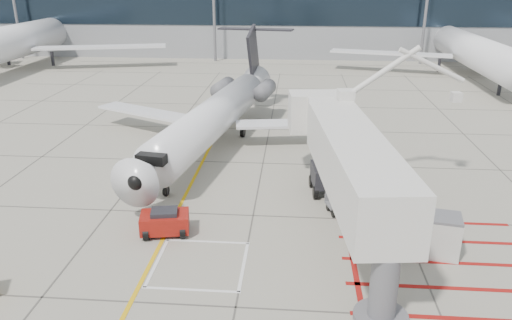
{
  "coord_description": "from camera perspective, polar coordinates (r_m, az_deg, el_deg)",
  "views": [
    {
      "loc": [
        2.14,
        -20.33,
        12.48
      ],
      "look_at": [
        0.0,
        6.0,
        2.5
      ],
      "focal_mm": 35.0,
      "sensor_mm": 36.0,
      "label": 1
    }
  ],
  "objects": [
    {
      "name": "baggage_cart",
      "position": [
        27.92,
        9.91,
        -4.92
      ],
      "size": [
        2.01,
        1.58,
        1.12
      ],
      "primitive_type": null,
      "rotation": [
        0.0,
        0.0,
        0.29
      ],
      "color": "slate",
      "rests_on": "ground_plane"
    },
    {
      "name": "terminal_building",
      "position": [
        90.84,
        10.04,
        16.94
      ],
      "size": [
        180.0,
        28.0,
        14.0
      ],
      "primitive_type": "cube",
      "color": "gray",
      "rests_on": "ground_plane"
    },
    {
      "name": "regional_jet",
      "position": [
        35.03,
        -6.06,
        6.34
      ],
      "size": [
        27.87,
        32.9,
        7.73
      ],
      "primitive_type": null,
      "rotation": [
        0.0,
        0.0,
        -0.16
      ],
      "color": "silver",
      "rests_on": "ground_plane"
    },
    {
      "name": "jet_bridge",
      "position": [
        24.01,
        11.01,
        -1.41
      ],
      "size": [
        10.45,
        18.83,
        7.2
      ],
      "primitive_type": null,
      "rotation": [
        0.0,
        0.0,
        0.11
      ],
      "color": "silver",
      "rests_on": "ground_plane"
    },
    {
      "name": "cone_side",
      "position": [
        31.51,
        6.77,
        -2.29
      ],
      "size": [
        0.37,
        0.37,
        0.51
      ],
      "primitive_type": "cone",
      "color": "#DF5C0B",
      "rests_on": "ground_plane"
    },
    {
      "name": "ground_plane",
      "position": [
        23.96,
        -1.18,
        -10.71
      ],
      "size": [
        260.0,
        260.0,
        0.0
      ],
      "primitive_type": "plane",
      "color": "gray",
      "rests_on": "ground"
    },
    {
      "name": "pushback_tug",
      "position": [
        25.76,
        -10.38,
        -6.88
      ],
      "size": [
        2.64,
        1.91,
        1.4
      ],
      "primitive_type": null,
      "rotation": [
        0.0,
        0.0,
        0.18
      ],
      "color": "maroon",
      "rests_on": "ground_plane"
    },
    {
      "name": "cone_nose",
      "position": [
        26.88,
        -8.9,
        -6.7
      ],
      "size": [
        0.32,
        0.32,
        0.45
      ],
      "primitive_type": "cone",
      "color": "#F94F0D",
      "rests_on": "ground_plane"
    },
    {
      "name": "terminal_glass_band",
      "position": [
        76.82,
        11.0,
        17.0
      ],
      "size": [
        180.0,
        0.1,
        6.0
      ],
      "primitive_type": "cube",
      "color": "black",
      "rests_on": "ground_plane"
    },
    {
      "name": "bg_aircraft_c",
      "position": [
        70.15,
        23.43,
        13.59
      ],
      "size": [
        34.72,
        38.58,
        11.57
      ],
      "primitive_type": null,
      "color": "silver",
      "rests_on": "ground_plane"
    },
    {
      "name": "ground_power_unit",
      "position": [
        24.94,
        19.35,
        -8.0
      ],
      "size": [
        2.75,
        1.91,
        2.0
      ],
      "primitive_type": null,
      "rotation": [
        0.0,
        0.0,
        -0.18
      ],
      "color": "beige",
      "rests_on": "ground_plane"
    },
    {
      "name": "bg_aircraft_b",
      "position": [
        76.58,
        -25.81,
        14.31
      ],
      "size": [
        39.43,
        43.82,
        13.14
      ],
      "primitive_type": null,
      "color": "silver",
      "rests_on": "ground_plane"
    }
  ]
}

